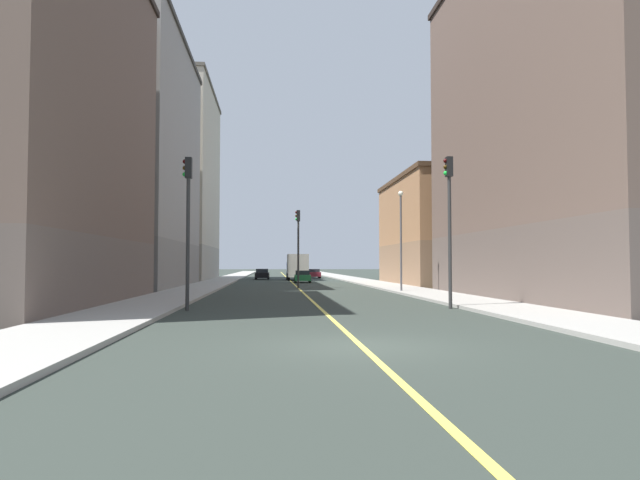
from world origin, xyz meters
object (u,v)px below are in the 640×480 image
Objects in this scene: street_lamp_left_near at (401,230)px; box_truck at (297,267)px; building_left_near at (581,111)px; traffic_light_median_far at (298,238)px; car_black at (262,274)px; building_right_distant at (171,184)px; car_maroon at (314,273)px; traffic_light_left_near at (449,211)px; building_right_midblock at (123,162)px; car_green at (302,277)px; traffic_light_right_near at (188,212)px; building_left_mid at (448,231)px; building_right_corner at (4,110)px.

box_truck is (-5.86, 30.23, -2.71)m from street_lamp_left_near.
building_left_near is 3.65× the size of traffic_light_median_far.
building_right_distant is at bearing -170.83° from car_black.
building_left_near reaches higher than car_maroon.
building_right_distant is 3.17× the size of box_truck.
traffic_light_left_near is at bearing -66.23° from building_right_distant.
building_right_midblock is 5.30× the size of car_green.
traffic_light_right_near is at bearing -69.39° from building_right_midblock.
traffic_light_left_near is (20.66, -24.20, -6.33)m from building_right_midblock.
building_left_near is 5.07× the size of car_black.
building_left_mid reaches higher than traffic_light_median_far.
building_right_corner is 44.54m from box_truck.
building_right_midblock is 22.12m from car_green.
building_right_midblock is at bearing 90.00° from building_right_corner.
building_right_corner reaches higher than traffic_light_left_near.
car_black is (11.45, 45.74, -8.67)m from building_right_corner.
building_left_mid reaches higher than traffic_light_left_near.
building_right_distant is 30.89m from traffic_light_median_far.
building_left_mid is at bearing 72.19° from traffic_light_left_near.
building_right_distant is at bearing -157.47° from car_maroon.
car_green is 0.97× the size of car_maroon.
box_truck is (-13.98, 39.08, -8.83)m from building_left_near.
building_right_distant is at bearing 148.15° from building_left_mid.
traffic_light_right_near is (-11.56, 0.00, -0.12)m from traffic_light_left_near.
traffic_light_median_far is at bearing -153.74° from building_left_mid.
building_right_distant is 5.26× the size of car_black.
traffic_light_left_near is at bearing -79.31° from car_black.
traffic_light_median_far is 10.01m from street_lamp_left_near.
car_black is at bearing 109.19° from car_green.
car_maroon is (18.62, 30.45, -10.05)m from building_right_midblock.
building_left_mid is at bearing -47.99° from car_black.
building_right_corner is at bearing -90.00° from building_right_midblock.
traffic_light_median_far reaches higher than car_maroon.
box_truck is at bearing 109.68° from building_left_near.
building_right_corner reaches higher than traffic_light_right_near.
building_left_mid is at bearing 53.94° from traffic_light_right_near.
traffic_light_right_near is (9.10, -24.20, -6.46)m from building_right_midblock.
car_maroon is at bearing 80.11° from traffic_light_right_near.
traffic_light_median_far is at bearing 133.03° from street_lamp_left_near.
car_maroon is at bearing 92.13° from traffic_light_left_near.
building_left_mid reaches higher than box_truck.
building_left_mid is 2.74× the size of traffic_light_median_far.
building_left_near is 51.56m from building_right_distant.
building_right_midblock is at bearing 110.61° from traffic_light_right_near.
street_lamp_left_near reaches higher than car_black.
traffic_light_left_near is at bearing -83.70° from box_truck.
traffic_light_median_far is 1.39× the size of car_black.
building_right_distant is at bearing 144.95° from car_green.
car_maroon is (18.62, 7.72, -11.47)m from building_right_distant.
building_right_midblock is at bearing -114.99° from car_black.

